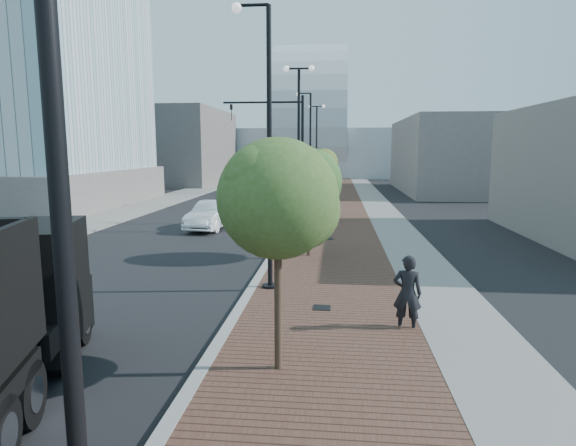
# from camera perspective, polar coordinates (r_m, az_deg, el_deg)

# --- Properties ---
(sidewalk) EXTENTS (7.00, 140.00, 0.12)m
(sidewalk) POSITION_cam_1_polar(r_m,az_deg,el_deg) (45.83, 6.64, 2.83)
(sidewalk) COLOR #4C2D23
(sidewalk) RESTS_ON ground
(concrete_strip) EXTENTS (2.40, 140.00, 0.13)m
(concrete_strip) POSITION_cam_1_polar(r_m,az_deg,el_deg) (45.95, 10.01, 2.78)
(concrete_strip) COLOR slate
(concrete_strip) RESTS_ON ground
(curb) EXTENTS (0.30, 140.00, 0.14)m
(curb) POSITION_cam_1_polar(r_m,az_deg,el_deg) (45.91, 2.26, 2.90)
(curb) COLOR gray
(curb) RESTS_ON ground
(west_sidewalk) EXTENTS (4.00, 140.00, 0.12)m
(west_sidewalk) POSITION_cam_1_polar(r_m,az_deg,el_deg) (48.46, -13.29, 2.97)
(west_sidewalk) COLOR slate
(west_sidewalk) RESTS_ON ground
(white_sedan) EXTENTS (2.33, 5.19, 1.65)m
(white_sedan) POSITION_cam_1_polar(r_m,az_deg,el_deg) (29.17, -8.90, 0.96)
(white_sedan) COLOR white
(white_sedan) RESTS_ON ground
(dark_car_mid) EXTENTS (3.35, 4.46, 1.13)m
(dark_car_mid) POSITION_cam_1_polar(r_m,az_deg,el_deg) (46.42, -5.38, 3.55)
(dark_car_mid) COLOR black
(dark_car_mid) RESTS_ON ground
(dark_car_far) EXTENTS (3.41, 4.98, 1.34)m
(dark_car_far) POSITION_cam_1_polar(r_m,az_deg,el_deg) (57.56, 0.51, 4.69)
(dark_car_far) COLOR black
(dark_car_far) RESTS_ON ground
(pedestrian) EXTENTS (0.81, 0.60, 2.03)m
(pedestrian) POSITION_cam_1_polar(r_m,az_deg,el_deg) (13.01, 13.91, -8.06)
(pedestrian) COLOR black
(pedestrian) RESTS_ON ground
(streetlight_0) EXTENTS (1.72, 0.56, 9.28)m
(streetlight_0) POSITION_cam_1_polar(r_m,az_deg,el_deg) (4.20, -25.79, 9.38)
(streetlight_0) COLOR black
(streetlight_0) RESTS_ON ground
(streetlight_1) EXTENTS (1.44, 0.56, 9.21)m
(streetlight_1) POSITION_cam_1_polar(r_m,az_deg,el_deg) (15.76, -2.60, 7.37)
(streetlight_1) COLOR black
(streetlight_1) RESTS_ON ground
(streetlight_2) EXTENTS (1.72, 0.56, 9.28)m
(streetlight_2) POSITION_cam_1_polar(r_m,az_deg,el_deg) (27.67, 1.27, 8.94)
(streetlight_2) COLOR black
(streetlight_2) RESTS_ON ground
(streetlight_3) EXTENTS (1.44, 0.56, 9.21)m
(streetlight_3) POSITION_cam_1_polar(r_m,az_deg,el_deg) (39.66, 2.47, 8.17)
(streetlight_3) COLOR black
(streetlight_3) RESTS_ON ground
(streetlight_4) EXTENTS (1.72, 0.56, 9.28)m
(streetlight_4) POSITION_cam_1_polar(r_m,az_deg,el_deg) (51.63, 3.38, 8.82)
(streetlight_4) COLOR black
(streetlight_4) RESTS_ON ground
(traffic_mast) EXTENTS (5.09, 0.20, 8.00)m
(traffic_mast) POSITION_cam_1_polar(r_m,az_deg,el_deg) (30.74, 0.02, 9.22)
(traffic_mast) COLOR black
(traffic_mast) RESTS_ON ground
(tree_0) EXTENTS (2.49, 2.46, 4.96)m
(tree_0) POSITION_cam_1_polar(r_m,az_deg,el_deg) (9.73, -0.92, 2.83)
(tree_0) COLOR #382619
(tree_0) RESTS_ON ground
(tree_1) EXTENTS (2.82, 2.82, 4.77)m
(tree_1) POSITION_cam_1_polar(r_m,az_deg,el_deg) (20.69, 2.63, 4.94)
(tree_1) COLOR #382619
(tree_1) RESTS_ON ground
(tree_2) EXTENTS (2.57, 2.55, 4.61)m
(tree_2) POSITION_cam_1_polar(r_m,az_deg,el_deg) (32.66, 3.79, 6.25)
(tree_2) COLOR #382619
(tree_2) RESTS_ON ground
(tree_3) EXTENTS (2.60, 2.58, 4.77)m
(tree_3) POSITION_cam_1_polar(r_m,az_deg,el_deg) (44.64, 4.34, 7.09)
(tree_3) COLOR #382619
(tree_3) RESTS_ON ground
(tower_podium) EXTENTS (19.00, 19.00, 3.00)m
(tower_podium) POSITION_cam_1_polar(r_m,az_deg,el_deg) (46.26, -29.69, 3.59)
(tower_podium) COLOR slate
(tower_podium) RESTS_ON ground
(convention_center) EXTENTS (50.00, 30.00, 50.00)m
(convention_center) POSITION_cam_1_polar(r_m,az_deg,el_deg) (90.72, 2.77, 9.52)
(convention_center) COLOR #A9B0B3
(convention_center) RESTS_ON ground
(commercial_block_nw) EXTENTS (14.00, 20.00, 10.00)m
(commercial_block_nw) POSITION_cam_1_polar(r_m,az_deg,el_deg) (69.43, -13.55, 8.71)
(commercial_block_nw) COLOR #605956
(commercial_block_nw) RESTS_ON ground
(commercial_block_ne) EXTENTS (12.00, 22.00, 8.00)m
(commercial_block_ne) POSITION_cam_1_polar(r_m,az_deg,el_deg) (57.15, 19.31, 7.52)
(commercial_block_ne) COLOR #69615E
(commercial_block_ne) RESTS_ON ground
(utility_cover_1) EXTENTS (0.50, 0.50, 0.02)m
(utility_cover_1) POSITION_cam_1_polar(r_m,az_deg,el_deg) (14.34, 4.03, -9.93)
(utility_cover_1) COLOR black
(utility_cover_1) RESTS_ON sidewalk
(utility_cover_2) EXTENTS (0.50, 0.50, 0.02)m
(utility_cover_2) POSITION_cam_1_polar(r_m,az_deg,el_deg) (25.01, 4.81, -1.87)
(utility_cover_2) COLOR black
(utility_cover_2) RESTS_ON sidewalk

